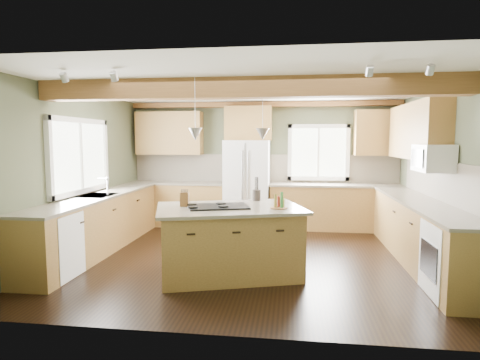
# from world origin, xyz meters

# --- Properties ---
(floor) EXTENTS (5.60, 5.60, 0.00)m
(floor) POSITION_xyz_m (0.00, 0.00, 0.00)
(floor) COLOR black
(floor) RESTS_ON ground
(ceiling) EXTENTS (5.60, 5.60, 0.00)m
(ceiling) POSITION_xyz_m (0.00, 0.00, 2.60)
(ceiling) COLOR silver
(ceiling) RESTS_ON wall_back
(wall_back) EXTENTS (5.60, 0.00, 5.60)m
(wall_back) POSITION_xyz_m (0.00, 2.50, 1.30)
(wall_back) COLOR #4A5139
(wall_back) RESTS_ON ground
(wall_left) EXTENTS (0.00, 5.00, 5.00)m
(wall_left) POSITION_xyz_m (-2.80, 0.00, 1.30)
(wall_left) COLOR #4A5139
(wall_left) RESTS_ON ground
(wall_right) EXTENTS (0.00, 5.00, 5.00)m
(wall_right) POSITION_xyz_m (2.80, 0.00, 1.30)
(wall_right) COLOR #4A5139
(wall_right) RESTS_ON ground
(ceiling_beam) EXTENTS (5.55, 0.26, 0.26)m
(ceiling_beam) POSITION_xyz_m (0.00, -0.80, 2.47)
(ceiling_beam) COLOR brown
(ceiling_beam) RESTS_ON ceiling
(soffit_trim) EXTENTS (5.55, 0.20, 0.10)m
(soffit_trim) POSITION_xyz_m (0.00, 2.40, 2.54)
(soffit_trim) COLOR brown
(soffit_trim) RESTS_ON ceiling
(backsplash_back) EXTENTS (5.58, 0.03, 0.58)m
(backsplash_back) POSITION_xyz_m (0.00, 2.48, 1.21)
(backsplash_back) COLOR brown
(backsplash_back) RESTS_ON wall_back
(backsplash_right) EXTENTS (0.03, 3.70, 0.58)m
(backsplash_right) POSITION_xyz_m (2.78, 0.05, 1.21)
(backsplash_right) COLOR brown
(backsplash_right) RESTS_ON wall_right
(base_cab_back_left) EXTENTS (2.02, 0.60, 0.88)m
(base_cab_back_left) POSITION_xyz_m (-1.79, 2.20, 0.44)
(base_cab_back_left) COLOR brown
(base_cab_back_left) RESTS_ON floor
(counter_back_left) EXTENTS (2.06, 0.64, 0.04)m
(counter_back_left) POSITION_xyz_m (-1.79, 2.20, 0.90)
(counter_back_left) COLOR #4F463A
(counter_back_left) RESTS_ON base_cab_back_left
(base_cab_back_right) EXTENTS (2.62, 0.60, 0.88)m
(base_cab_back_right) POSITION_xyz_m (1.49, 2.20, 0.44)
(base_cab_back_right) COLOR brown
(base_cab_back_right) RESTS_ON floor
(counter_back_right) EXTENTS (2.66, 0.64, 0.04)m
(counter_back_right) POSITION_xyz_m (1.49, 2.20, 0.90)
(counter_back_right) COLOR #4F463A
(counter_back_right) RESTS_ON base_cab_back_right
(base_cab_left) EXTENTS (0.60, 3.70, 0.88)m
(base_cab_left) POSITION_xyz_m (-2.50, 0.05, 0.44)
(base_cab_left) COLOR brown
(base_cab_left) RESTS_ON floor
(counter_left) EXTENTS (0.64, 3.74, 0.04)m
(counter_left) POSITION_xyz_m (-2.50, 0.05, 0.90)
(counter_left) COLOR #4F463A
(counter_left) RESTS_ON base_cab_left
(base_cab_right) EXTENTS (0.60, 3.70, 0.88)m
(base_cab_right) POSITION_xyz_m (2.50, 0.05, 0.44)
(base_cab_right) COLOR brown
(base_cab_right) RESTS_ON floor
(counter_right) EXTENTS (0.64, 3.74, 0.04)m
(counter_right) POSITION_xyz_m (2.50, 0.05, 0.90)
(counter_right) COLOR #4F463A
(counter_right) RESTS_ON base_cab_right
(upper_cab_back_left) EXTENTS (1.40, 0.35, 0.90)m
(upper_cab_back_left) POSITION_xyz_m (-1.99, 2.33, 1.95)
(upper_cab_back_left) COLOR brown
(upper_cab_back_left) RESTS_ON wall_back
(upper_cab_over_fridge) EXTENTS (0.96, 0.35, 0.70)m
(upper_cab_over_fridge) POSITION_xyz_m (-0.30, 2.33, 2.15)
(upper_cab_over_fridge) COLOR brown
(upper_cab_over_fridge) RESTS_ON wall_back
(upper_cab_right) EXTENTS (0.35, 2.20, 0.90)m
(upper_cab_right) POSITION_xyz_m (2.62, 0.90, 1.95)
(upper_cab_right) COLOR brown
(upper_cab_right) RESTS_ON wall_right
(upper_cab_back_corner) EXTENTS (0.90, 0.35, 0.90)m
(upper_cab_back_corner) POSITION_xyz_m (2.30, 2.33, 1.95)
(upper_cab_back_corner) COLOR brown
(upper_cab_back_corner) RESTS_ON wall_back
(window_left) EXTENTS (0.04, 1.60, 1.05)m
(window_left) POSITION_xyz_m (-2.78, 0.05, 1.55)
(window_left) COLOR white
(window_left) RESTS_ON wall_left
(window_back) EXTENTS (1.10, 0.04, 1.00)m
(window_back) POSITION_xyz_m (1.15, 2.48, 1.55)
(window_back) COLOR white
(window_back) RESTS_ON wall_back
(sink) EXTENTS (0.50, 0.65, 0.03)m
(sink) POSITION_xyz_m (-2.50, 0.05, 0.91)
(sink) COLOR #262628
(sink) RESTS_ON counter_left
(faucet) EXTENTS (0.02, 0.02, 0.28)m
(faucet) POSITION_xyz_m (-2.32, 0.05, 1.05)
(faucet) COLOR #B2B2B7
(faucet) RESTS_ON sink
(dishwasher) EXTENTS (0.60, 0.60, 0.84)m
(dishwasher) POSITION_xyz_m (-2.49, -1.25, 0.43)
(dishwasher) COLOR white
(dishwasher) RESTS_ON floor
(oven) EXTENTS (0.60, 0.72, 0.84)m
(oven) POSITION_xyz_m (2.49, -1.25, 0.43)
(oven) COLOR white
(oven) RESTS_ON floor
(microwave) EXTENTS (0.40, 0.70, 0.38)m
(microwave) POSITION_xyz_m (2.58, -0.05, 1.55)
(microwave) COLOR white
(microwave) RESTS_ON wall_right
(pendant_left) EXTENTS (0.18, 0.18, 0.16)m
(pendant_left) POSITION_xyz_m (-0.63, -0.93, 1.88)
(pendant_left) COLOR #B2B2B7
(pendant_left) RESTS_ON ceiling
(pendant_right) EXTENTS (0.18, 0.18, 0.16)m
(pendant_right) POSITION_xyz_m (0.22, -0.67, 1.88)
(pendant_right) COLOR #B2B2B7
(pendant_right) RESTS_ON ceiling
(refrigerator) EXTENTS (0.90, 0.74, 1.80)m
(refrigerator) POSITION_xyz_m (-0.30, 2.12, 0.90)
(refrigerator) COLOR silver
(refrigerator) RESTS_ON floor
(island) EXTENTS (2.02, 1.56, 0.88)m
(island) POSITION_xyz_m (-0.21, -0.80, 0.44)
(island) COLOR brown
(island) RESTS_ON floor
(island_top) EXTENTS (2.16, 1.71, 0.04)m
(island_top) POSITION_xyz_m (-0.21, -0.80, 0.90)
(island_top) COLOR #4F463A
(island_top) RESTS_ON island
(cooktop) EXTENTS (0.89, 0.72, 0.02)m
(cooktop) POSITION_xyz_m (-0.35, -0.84, 0.93)
(cooktop) COLOR black
(cooktop) RESTS_ON island_top
(knife_block) EXTENTS (0.12, 0.09, 0.19)m
(knife_block) POSITION_xyz_m (-0.81, -0.83, 1.01)
(knife_block) COLOR brown
(knife_block) RESTS_ON island_top
(utensil_crock) EXTENTS (0.13, 0.13, 0.16)m
(utensil_crock) POSITION_xyz_m (0.10, -0.20, 1.00)
(utensil_crock) COLOR #473F39
(utensil_crock) RESTS_ON island_top
(bottle_tray) EXTENTS (0.23, 0.23, 0.20)m
(bottle_tray) POSITION_xyz_m (0.45, -0.83, 1.02)
(bottle_tray) COLOR brown
(bottle_tray) RESTS_ON island_top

